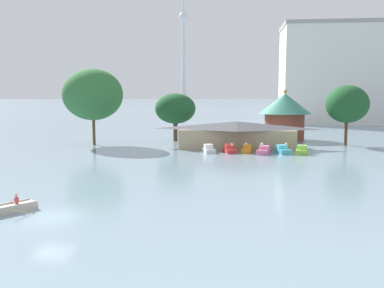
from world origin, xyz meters
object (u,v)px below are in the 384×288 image
Objects in this scene: rowboat_with_rower at (14,208)px; pedal_boat_orange at (247,149)px; boathouse at (237,134)px; shoreline_tree_mid at (175,109)px; pedal_boat_white at (209,149)px; background_building_block at (331,74)px; shoreline_tree_right at (347,104)px; pedal_boat_lime at (302,151)px; pedal_boat_pink at (264,151)px; shoreline_tree_tall_left at (93,95)px; green_roof_pavilion at (285,113)px; distant_broadcast_tower at (183,26)px; pedal_boat_red at (229,149)px; pedal_boat_cyan at (282,150)px.

pedal_boat_orange is (17.44, 32.34, 0.21)m from rowboat_with_rower.
boathouse reaches higher than rowboat_with_rower.
boathouse is at bearing -39.67° from shoreline_tree_mid.
background_building_block is at bearing 134.94° from pedal_boat_white.
shoreline_tree_right reaches higher than boathouse.
pedal_boat_orange reaches higher than pedal_boat_lime.
shoreline_tree_mid is 0.30× the size of background_building_block.
rowboat_with_rower is 1.25× the size of pedal_boat_pink.
shoreline_tree_mid reaches higher than pedal_boat_white.
rowboat_with_rower is 36.56m from pedal_boat_pink.
green_roof_pavilion is at bearing 18.60° from shoreline_tree_tall_left.
pedal_boat_pink is at bearing -46.37° from shoreline_tree_mid.
boathouse is 0.66× the size of background_building_block.
green_roof_pavilion is 282.96m from distant_broadcast_tower.
rowboat_with_rower is at bearing -44.27° from pedal_boat_red.
pedal_boat_red is 0.10× the size of background_building_block.
boathouse is at bearing -149.87° from pedal_boat_cyan.
pedal_boat_lime is at bearing -37.15° from shoreline_tree_mid.
pedal_boat_cyan is 23.36m from shoreline_tree_mid.
boathouse is at bearing -163.89° from shoreline_tree_right.
rowboat_with_rower is 0.13× the size of background_building_block.
pedal_boat_pink is (2.26, -1.55, -0.01)m from pedal_boat_orange.
pedal_boat_orange is 2.74m from pedal_boat_pink.
pedal_boat_lime is at bearing 92.31° from pedal_boat_orange.
distant_broadcast_tower is at bearing 170.77° from pedal_boat_cyan.
shoreline_tree_tall_left is at bearing -92.89° from pedal_boat_orange.
pedal_boat_cyan is at bearing -40.14° from shoreline_tree_mid.
pedal_boat_pink is at bearing 67.37° from pedal_boat_orange.
rowboat_with_rower is 36.75m from pedal_boat_orange.
boathouse is (1.08, 5.41, 1.70)m from pedal_boat_red.
shoreline_tree_tall_left is at bearing -86.05° from distant_broadcast_tower.
pedal_boat_orange is at bearing -81.21° from distant_broadcast_tower.
background_building_block reaches higher than shoreline_tree_tall_left.
pedal_boat_cyan is (22.34, 31.61, 0.21)m from rowboat_with_rower.
pedal_boat_red is 1.01× the size of pedal_boat_pink.
background_building_block is (27.87, 60.19, 12.18)m from boathouse.
pedal_boat_cyan is at bearing 124.70° from pedal_boat_pink.
pedal_boat_cyan is at bearing -80.29° from distant_broadcast_tower.
distant_broadcast_tower is (-32.15, 274.85, 60.43)m from shoreline_tree_mid.
shoreline_tree_mid is 0.87× the size of shoreline_tree_right.
pedal_boat_pink is 301.35m from distant_broadcast_tower.
boathouse is 19.22m from shoreline_tree_right.
green_roof_pavilion is at bearing -177.32° from pedal_boat_pink.
shoreline_tree_right is (21.96, 10.92, 6.31)m from pedal_boat_white.
pedal_boat_white is 7.23m from boathouse.
pedal_boat_pink is 0.31× the size of green_roof_pavilion.
pedal_boat_white is 0.87× the size of pedal_boat_orange.
pedal_boat_pink is 7.56m from boathouse.
green_roof_pavilion reaches higher than pedal_boat_red.
pedal_boat_lime is 0.02× the size of distant_broadcast_tower.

